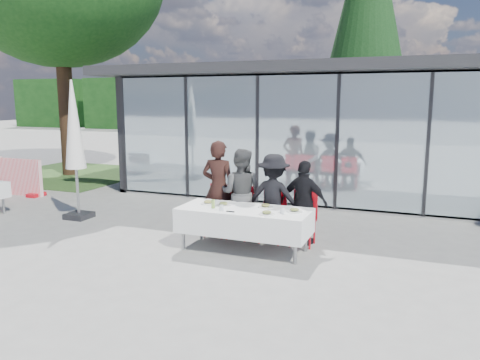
% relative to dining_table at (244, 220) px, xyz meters
% --- Properties ---
extents(ground, '(90.00, 90.00, 0.00)m').
position_rel_dining_table_xyz_m(ground, '(-0.09, -0.50, -0.54)').
color(ground, gray).
rests_on(ground, ground).
extents(pavilion, '(14.80, 8.80, 3.44)m').
position_rel_dining_table_xyz_m(pavilion, '(1.92, 7.67, 1.61)').
color(pavilion, gray).
rests_on(pavilion, ground).
extents(treeline, '(62.50, 2.00, 4.40)m').
position_rel_dining_table_xyz_m(treeline, '(-2.09, 27.50, 1.66)').
color(treeline, '#103410').
rests_on(treeline, ground).
extents(dining_table, '(2.26, 0.96, 0.75)m').
position_rel_dining_table_xyz_m(dining_table, '(0.00, 0.00, 0.00)').
color(dining_table, white).
rests_on(dining_table, ground).
extents(diner_a, '(0.69, 0.69, 1.83)m').
position_rel_dining_table_xyz_m(diner_a, '(-0.81, 0.75, 0.38)').
color(diner_a, '#321A16').
rests_on(diner_a, ground).
extents(diner_chair_a, '(0.44, 0.44, 0.97)m').
position_rel_dining_table_xyz_m(diner_chair_a, '(-0.81, 0.75, -0.00)').
color(diner_chair_a, red).
rests_on(diner_chair_a, ground).
extents(diner_b, '(0.86, 0.86, 1.69)m').
position_rel_dining_table_xyz_m(diner_b, '(-0.35, 0.75, 0.31)').
color(diner_b, '#545454').
rests_on(diner_b, ground).
extents(diner_chair_b, '(0.44, 0.44, 0.97)m').
position_rel_dining_table_xyz_m(diner_chair_b, '(-0.35, 0.75, -0.00)').
color(diner_chair_b, red).
rests_on(diner_chair_b, ground).
extents(diner_c, '(1.06, 1.06, 1.62)m').
position_rel_dining_table_xyz_m(diner_c, '(0.29, 0.75, 0.27)').
color(diner_c, black).
rests_on(diner_c, ground).
extents(diner_chair_c, '(0.44, 0.44, 0.97)m').
position_rel_dining_table_xyz_m(diner_chair_c, '(0.29, 0.75, -0.00)').
color(diner_chair_c, red).
rests_on(diner_chair_c, ground).
extents(diner_d, '(1.08, 1.08, 1.53)m').
position_rel_dining_table_xyz_m(diner_d, '(0.87, 0.75, 0.23)').
color(diner_d, black).
rests_on(diner_d, ground).
extents(diner_chair_d, '(0.44, 0.44, 0.97)m').
position_rel_dining_table_xyz_m(diner_chair_d, '(0.87, 0.75, -0.00)').
color(diner_chair_d, red).
rests_on(diner_chair_d, ground).
extents(plate_a, '(0.26, 0.26, 0.07)m').
position_rel_dining_table_xyz_m(plate_a, '(-0.73, 0.10, 0.24)').
color(plate_a, white).
rests_on(plate_a, dining_table).
extents(plate_b, '(0.26, 0.26, 0.07)m').
position_rel_dining_table_xyz_m(plate_b, '(-0.42, 0.07, 0.24)').
color(plate_b, white).
rests_on(plate_b, dining_table).
extents(plate_c, '(0.26, 0.26, 0.07)m').
position_rel_dining_table_xyz_m(plate_c, '(0.32, 0.21, 0.24)').
color(plate_c, white).
rests_on(plate_c, dining_table).
extents(plate_d, '(0.26, 0.26, 0.07)m').
position_rel_dining_table_xyz_m(plate_d, '(0.86, 0.08, 0.24)').
color(plate_d, white).
rests_on(plate_d, dining_table).
extents(plate_extra, '(0.26, 0.26, 0.07)m').
position_rel_dining_table_xyz_m(plate_extra, '(0.49, -0.27, 0.24)').
color(plate_extra, white).
rests_on(plate_extra, dining_table).
extents(juice_bottle, '(0.06, 0.06, 0.15)m').
position_rel_dining_table_xyz_m(juice_bottle, '(-0.51, -0.17, 0.29)').
color(juice_bottle, '#88AF49').
rests_on(juice_bottle, dining_table).
extents(drinking_glasses, '(1.07, 0.27, 0.10)m').
position_rel_dining_table_xyz_m(drinking_glasses, '(0.20, -0.19, 0.26)').
color(drinking_glasses, silver).
rests_on(drinking_glasses, dining_table).
extents(folded_eyeglasses, '(0.14, 0.03, 0.01)m').
position_rel_dining_table_xyz_m(folded_eyeglasses, '(-0.13, -0.32, 0.22)').
color(folded_eyeglasses, black).
rests_on(folded_eyeglasses, dining_table).
extents(market_umbrella, '(0.50, 0.50, 3.00)m').
position_rel_dining_table_xyz_m(market_umbrella, '(-4.20, 0.75, 1.36)').
color(market_umbrella, black).
rests_on(market_umbrella, ground).
extents(conifer_tree, '(4.00, 4.00, 10.50)m').
position_rel_dining_table_xyz_m(conifer_tree, '(0.41, 12.50, 5.45)').
color(conifer_tree, '#382316').
rests_on(conifer_tree, ground).
extents(grass_patch, '(5.00, 5.00, 0.02)m').
position_rel_dining_table_xyz_m(grass_patch, '(-8.59, 5.50, -0.53)').
color(grass_patch, '#385926').
rests_on(grass_patch, ground).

